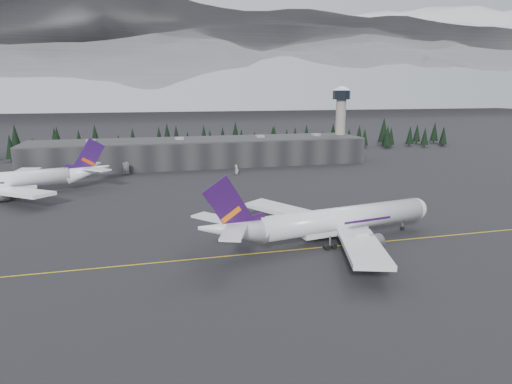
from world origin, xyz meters
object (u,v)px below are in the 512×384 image
object	(u,v)px
terminal	(200,152)
jet_main	(325,222)
control_tower	(341,114)
gse_vehicle_a	(126,173)
gse_vehicle_b	(237,173)
jet_parked	(16,180)

from	to	relation	value
terminal	jet_main	distance (m)	124.56
jet_main	control_tower	bearing A→B (deg)	54.23
control_tower	gse_vehicle_a	world-z (taller)	control_tower
gse_vehicle_b	gse_vehicle_a	bearing A→B (deg)	-102.03
jet_parked	gse_vehicle_a	distance (m)	47.56
control_tower	jet_main	xyz separation A→B (m)	(-63.14, -126.99, -18.24)
terminal	control_tower	world-z (taller)	control_tower
control_tower	jet_main	distance (m)	142.99
jet_main	gse_vehicle_b	bearing A→B (deg)	80.93
control_tower	gse_vehicle_a	xyz separation A→B (m)	(-109.92, -21.64, -22.63)
gse_vehicle_b	jet_main	bearing A→B (deg)	2.00
terminal	gse_vehicle_b	world-z (taller)	terminal
control_tower	gse_vehicle_b	xyz separation A→B (m)	(-63.57, -33.00, -22.66)
jet_main	gse_vehicle_b	xyz separation A→B (m)	(-0.43, 93.99, -4.43)
gse_vehicle_a	gse_vehicle_b	bearing A→B (deg)	-19.24
terminal	jet_main	bearing A→B (deg)	-84.54
jet_parked	gse_vehicle_a	world-z (taller)	jet_parked
jet_parked	terminal	bearing A→B (deg)	-159.93
terminal	jet_main	world-z (taller)	jet_main
jet_parked	gse_vehicle_b	size ratio (longest dim) A/B	14.24
gse_vehicle_b	control_tower	bearing A→B (deg)	119.17
terminal	control_tower	distance (m)	76.98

